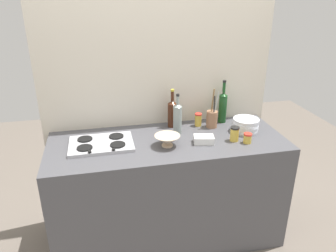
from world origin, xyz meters
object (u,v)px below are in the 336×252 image
object	(u,v)px
butter_dish	(204,140)
utensil_crock	(212,118)
condiment_jar_rear	(235,134)
stovetop_hob	(101,144)
wine_bottle_mid_right	(223,106)
wine_bottle_leftmost	(178,118)
wine_bottle_mid_left	(172,113)
mixing_bowl	(167,140)
plate_stack	(245,125)
condiment_jar_front	(248,138)
condiment_jar_spare	(198,120)

from	to	relation	value
butter_dish	utensil_crock	size ratio (longest dim) A/B	0.45
condiment_jar_rear	stovetop_hob	bearing A→B (deg)	172.31
wine_bottle_mid_right	utensil_crock	world-z (taller)	wine_bottle_mid_right
butter_dish	condiment_jar_rear	size ratio (longest dim) A/B	1.33
wine_bottle_leftmost	wine_bottle_mid_left	world-z (taller)	wine_bottle_leftmost
mixing_bowl	butter_dish	size ratio (longest dim) A/B	1.27
plate_stack	mixing_bowl	bearing A→B (deg)	-170.01
wine_bottle_leftmost	condiment_jar_rear	bearing A→B (deg)	-30.21
stovetop_hob	mixing_bowl	world-z (taller)	mixing_bowl
wine_bottle_mid_left	condiment_jar_front	xyz separation A→B (m)	(0.48, -0.42, -0.08)
stovetop_hob	condiment_jar_spare	xyz separation A→B (m)	(0.80, 0.20, 0.04)
wine_bottle_mid_right	plate_stack	bearing A→B (deg)	-65.65
stovetop_hob	condiment_jar_rear	xyz separation A→B (m)	(0.99, -0.13, 0.04)
utensil_crock	condiment_jar_spare	bearing A→B (deg)	153.49
stovetop_hob	wine_bottle_mid_left	distance (m)	0.64
condiment_jar_rear	condiment_jar_spare	size ratio (longest dim) A/B	1.03
stovetop_hob	wine_bottle_mid_right	distance (m)	1.07
wine_bottle_mid_right	utensil_crock	distance (m)	0.17
wine_bottle_leftmost	wine_bottle_mid_left	xyz separation A→B (m)	(-0.01, 0.14, -0.01)
wine_bottle_leftmost	mixing_bowl	size ratio (longest dim) A/B	1.73
mixing_bowl	condiment_jar_front	distance (m)	0.60
condiment_jar_rear	wine_bottle_mid_left	bearing A→B (deg)	137.18
stovetop_hob	mixing_bowl	xyz separation A→B (m)	(0.47, -0.11, 0.03)
wine_bottle_leftmost	condiment_jar_rear	distance (m)	0.45
condiment_jar_front	wine_bottle_mid_right	bearing A→B (deg)	94.96
utensil_crock	condiment_jar_front	world-z (taller)	utensil_crock
stovetop_hob	condiment_jar_front	distance (m)	1.09
plate_stack	wine_bottle_mid_right	distance (m)	0.27
stovetop_hob	condiment_jar_spare	bearing A→B (deg)	14.00
mixing_bowl	condiment_jar_rear	bearing A→B (deg)	-2.30
condiment_jar_rear	plate_stack	bearing A→B (deg)	42.51
stovetop_hob	wine_bottle_leftmost	distance (m)	0.62
stovetop_hob	wine_bottle_mid_left	world-z (taller)	wine_bottle_mid_left
condiment_jar_spare	wine_bottle_leftmost	bearing A→B (deg)	-152.21
wine_bottle_mid_left	mixing_bowl	distance (m)	0.37
butter_dish	utensil_crock	xyz separation A→B (m)	(0.16, 0.27, 0.05)
butter_dish	plate_stack	bearing A→B (deg)	18.02
wine_bottle_mid_right	utensil_crock	bearing A→B (deg)	-144.31
stovetop_hob	condiment_jar_front	size ratio (longest dim) A/B	6.09
wine_bottle_leftmost	utensil_crock	bearing A→B (deg)	10.57
stovetop_hob	butter_dish	bearing A→B (deg)	-9.22
utensil_crock	wine_bottle_leftmost	bearing A→B (deg)	-169.43
wine_bottle_leftmost	condiment_jar_rear	xyz separation A→B (m)	(0.39, -0.23, -0.07)
plate_stack	wine_bottle_mid_left	world-z (taller)	wine_bottle_mid_left
wine_bottle_leftmost	condiment_jar_spare	distance (m)	0.24
wine_bottle_mid_right	condiment_jar_rear	xyz separation A→B (m)	(-0.04, -0.37, -0.08)
wine_bottle_mid_left	condiment_jar_rear	world-z (taller)	wine_bottle_mid_left
utensil_crock	stovetop_hob	bearing A→B (deg)	-170.63
plate_stack	wine_bottle_mid_right	xyz separation A→B (m)	(-0.11, 0.23, 0.09)
stovetop_hob	condiment_jar_front	xyz separation A→B (m)	(1.07, -0.19, 0.02)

